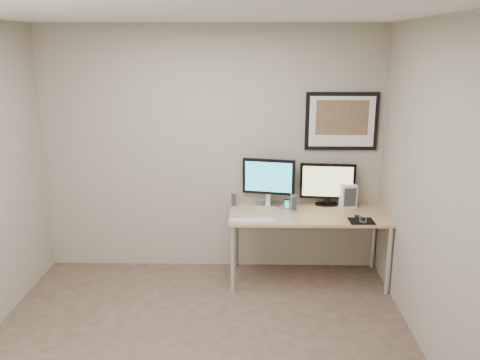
{
  "coord_description": "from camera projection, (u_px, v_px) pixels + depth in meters",
  "views": [
    {
      "loc": [
        0.41,
        -3.56,
        2.39
      ],
      "look_at": [
        0.31,
        1.1,
        1.14
      ],
      "focal_mm": 38.0,
      "sensor_mm": 36.0,
      "label": 1
    }
  ],
  "objects": [
    {
      "name": "mousepad",
      "position": [
        361.0,
        221.0,
        4.92
      ],
      "size": [
        0.24,
        0.22,
        0.0
      ],
      "primitive_type": "cube",
      "rotation": [
        0.0,
        0.0,
        0.02
      ],
      "color": "black",
      "rests_on": "desk"
    },
    {
      "name": "phone_dock",
      "position": [
        287.0,
        205.0,
        5.22
      ],
      "size": [
        0.06,
        0.06,
        0.12
      ],
      "primitive_type": "cube",
      "rotation": [
        0.0,
        0.0,
        -0.02
      ],
      "color": "black",
      "rests_on": "desk"
    },
    {
      "name": "speaker_right",
      "position": [
        294.0,
        203.0,
        5.21
      ],
      "size": [
        0.07,
        0.07,
        0.17
      ],
      "primitive_type": "cylinder",
      "rotation": [
        0.0,
        0.0,
        0.04
      ],
      "color": "silver",
      "rests_on": "desk"
    },
    {
      "name": "floor",
      "position": [
        198.0,
        353.0,
        4.06
      ],
      "size": [
        3.6,
        3.6,
        0.0
      ],
      "primitive_type": "plane",
      "color": "#493D2D",
      "rests_on": "ground"
    },
    {
      "name": "framed_art",
      "position": [
        342.0,
        121.0,
        5.24
      ],
      "size": [
        0.75,
        0.04,
        0.6
      ],
      "color": "black",
      "rests_on": "room"
    },
    {
      "name": "room",
      "position": [
        200.0,
        141.0,
        4.07
      ],
      "size": [
        3.6,
        3.6,
        3.6
      ],
      "color": "white",
      "rests_on": "ground"
    },
    {
      "name": "monitor_tv",
      "position": [
        327.0,
        183.0,
        5.35
      ],
      "size": [
        0.58,
        0.16,
        0.45
      ],
      "rotation": [
        0.0,
        0.0,
        -0.09
      ],
      "color": "black",
      "rests_on": "desk"
    },
    {
      "name": "speaker_left",
      "position": [
        234.0,
        199.0,
        5.36
      ],
      "size": [
        0.08,
        0.08,
        0.16
      ],
      "primitive_type": "cylinder",
      "rotation": [
        0.0,
        0.0,
        -0.2
      ],
      "color": "silver",
      "rests_on": "desk"
    },
    {
      "name": "mouse",
      "position": [
        363.0,
        219.0,
        4.9
      ],
      "size": [
        0.08,
        0.11,
        0.04
      ],
      "primitive_type": "ellipsoid",
      "rotation": [
        0.0,
        0.0,
        -0.17
      ],
      "color": "black",
      "rests_on": "mousepad"
    },
    {
      "name": "remote",
      "position": [
        360.0,
        218.0,
        4.99
      ],
      "size": [
        0.09,
        0.17,
        0.02
      ],
      "primitive_type": "cube",
      "rotation": [
        0.0,
        0.0,
        0.28
      ],
      "color": "black",
      "rests_on": "desk"
    },
    {
      "name": "monitor_large",
      "position": [
        269.0,
        180.0,
        5.33
      ],
      "size": [
        0.55,
        0.23,
        0.5
      ],
      "rotation": [
        0.0,
        0.0,
        -0.21
      ],
      "color": "silver",
      "rests_on": "desk"
    },
    {
      "name": "keyboard",
      "position": [
        253.0,
        220.0,
        4.92
      ],
      "size": [
        0.46,
        0.13,
        0.02
      ],
      "primitive_type": "cube",
      "rotation": [
        0.0,
        0.0,
        0.03
      ],
      "color": "#BCBCC1",
      "rests_on": "desk"
    },
    {
      "name": "fan_unit",
      "position": [
        348.0,
        196.0,
        5.32
      ],
      "size": [
        0.18,
        0.14,
        0.25
      ],
      "primitive_type": "cube",
      "rotation": [
        0.0,
        0.0,
        0.17
      ],
      "color": "silver",
      "rests_on": "desk"
    },
    {
      "name": "desk",
      "position": [
        308.0,
        219.0,
        5.17
      ],
      "size": [
        1.6,
        0.7,
        0.73
      ],
      "color": "#A37F4E",
      "rests_on": "floor"
    }
  ]
}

